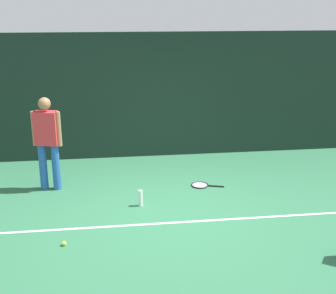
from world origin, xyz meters
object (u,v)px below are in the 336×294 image
(tennis_racket, at_px, (201,185))
(water_bottle, at_px, (141,198))
(tennis_ball_near_player, at_px, (64,243))
(tennis_player, at_px, (47,138))

(tennis_racket, xyz_separation_m, water_bottle, (-1.19, -0.72, 0.13))
(tennis_racket, xyz_separation_m, tennis_ball_near_player, (-2.35, -1.90, 0.02))
(tennis_ball_near_player, height_order, water_bottle, water_bottle)
(tennis_ball_near_player, distance_m, water_bottle, 1.66)
(tennis_player, height_order, water_bottle, tennis_player)
(tennis_player, relative_size, water_bottle, 6.16)
(water_bottle, bearing_deg, tennis_player, 148.83)
(water_bottle, bearing_deg, tennis_racket, 31.38)
(tennis_racket, bearing_deg, tennis_player, 13.21)
(tennis_player, distance_m, tennis_racket, 2.93)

